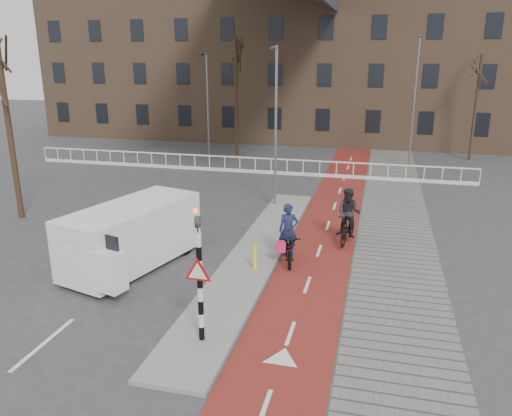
# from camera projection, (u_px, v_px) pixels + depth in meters

# --- Properties ---
(ground) EXTENTS (120.00, 120.00, 0.00)m
(ground) POSITION_uv_depth(u_px,v_px,m) (246.00, 309.00, 14.40)
(ground) COLOR #38383A
(ground) RESTS_ON ground
(bike_lane) EXTENTS (2.50, 60.00, 0.01)m
(bike_lane) POSITION_uv_depth(u_px,v_px,m) (333.00, 212.00, 23.32)
(bike_lane) COLOR maroon
(bike_lane) RESTS_ON ground
(sidewalk) EXTENTS (3.00, 60.00, 0.01)m
(sidewalk) POSITION_uv_depth(u_px,v_px,m) (394.00, 216.00, 22.67)
(sidewalk) COLOR slate
(sidewalk) RESTS_ON ground
(curb_island) EXTENTS (1.80, 16.00, 0.12)m
(curb_island) POSITION_uv_depth(u_px,v_px,m) (256.00, 254.00, 18.25)
(curb_island) COLOR gray
(curb_island) RESTS_ON ground
(traffic_signal) EXTENTS (0.80, 0.80, 3.68)m
(traffic_signal) POSITION_uv_depth(u_px,v_px,m) (199.00, 272.00, 12.08)
(traffic_signal) COLOR black
(traffic_signal) RESTS_ON curb_island
(bollard) EXTENTS (0.12, 0.12, 0.87)m
(bollard) POSITION_uv_depth(u_px,v_px,m) (255.00, 257.00, 16.69)
(bollard) COLOR #FFFD0E
(bollard) RESTS_ON curb_island
(cyclist_near) EXTENTS (1.27, 2.18, 2.12)m
(cyclist_near) POSITION_uv_depth(u_px,v_px,m) (288.00, 243.00, 17.47)
(cyclist_near) COLOR black
(cyclist_near) RESTS_ON bike_lane
(cyclist_far) EXTENTS (1.05, 2.11, 2.17)m
(cyclist_far) POSITION_uv_depth(u_px,v_px,m) (348.00, 220.00, 19.27)
(cyclist_far) COLOR black
(cyclist_far) RESTS_ON bike_lane
(van) EXTENTS (3.32, 5.46, 2.19)m
(van) POSITION_uv_depth(u_px,v_px,m) (132.00, 235.00, 17.01)
(van) COLOR white
(van) RESTS_ON ground
(railing) EXTENTS (28.00, 0.10, 0.99)m
(railing) POSITION_uv_depth(u_px,v_px,m) (240.00, 167.00, 31.24)
(railing) COLOR silver
(railing) RESTS_ON ground
(townhouse_row) EXTENTS (46.00, 10.00, 15.90)m
(townhouse_row) POSITION_uv_depth(u_px,v_px,m) (310.00, 46.00, 42.49)
(townhouse_row) COLOR #7F6047
(townhouse_row) RESTS_ON ground
(tree_left) EXTENTS (0.25, 0.25, 7.69)m
(tree_left) POSITION_uv_depth(u_px,v_px,m) (10.00, 132.00, 21.44)
(tree_left) COLOR black
(tree_left) RESTS_ON ground
(tree_mid) EXTENTS (0.28, 0.28, 8.22)m
(tree_mid) POSITION_uv_depth(u_px,v_px,m) (236.00, 98.00, 35.76)
(tree_mid) COLOR black
(tree_mid) RESTS_ON ground
(tree_right) EXTENTS (0.21, 0.21, 7.12)m
(tree_right) POSITION_uv_depth(u_px,v_px,m) (476.00, 108.00, 34.10)
(tree_right) COLOR black
(tree_right) RESTS_ON ground
(streetlight_near) EXTENTS (0.12, 0.12, 7.44)m
(streetlight_near) POSITION_uv_depth(u_px,v_px,m) (276.00, 130.00, 23.13)
(streetlight_near) COLOR slate
(streetlight_near) RESTS_ON ground
(streetlight_left) EXTENTS (0.12, 0.12, 7.22)m
(streetlight_left) POSITION_uv_depth(u_px,v_px,m) (208.00, 106.00, 34.91)
(streetlight_left) COLOR slate
(streetlight_left) RESTS_ON ground
(streetlight_right) EXTENTS (0.12, 0.12, 8.26)m
(streetlight_right) POSITION_uv_depth(u_px,v_px,m) (414.00, 103.00, 31.81)
(streetlight_right) COLOR slate
(streetlight_right) RESTS_ON ground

